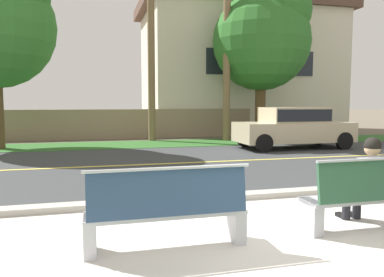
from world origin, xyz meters
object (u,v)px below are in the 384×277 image
(bench_left, at_px, (167,212))
(shade_tree_left, at_px, (265,34))
(car_beige_near, at_px, (294,126))
(seated_person_grey, at_px, (366,178))
(bench_right, at_px, (372,197))

(bench_left, xyz_separation_m, shade_tree_left, (7.03, 12.35, 4.44))
(car_beige_near, bearing_deg, seated_person_grey, -113.42)
(bench_right, xyz_separation_m, seated_person_grey, (0.04, 0.17, 0.22))
(bench_left, height_order, bench_right, same)
(seated_person_grey, bearing_deg, car_beige_near, 66.58)
(bench_right, relative_size, car_beige_near, 0.44)
(bench_right, bearing_deg, car_beige_near, 66.75)
(car_beige_near, bearing_deg, bench_left, -127.12)
(bench_left, relative_size, car_beige_near, 0.44)
(bench_left, distance_m, seated_person_grey, 2.84)
(bench_right, relative_size, shade_tree_left, 0.25)
(car_beige_near, height_order, shade_tree_left, shade_tree_left)
(seated_person_grey, relative_size, shade_tree_left, 0.17)
(car_beige_near, distance_m, shade_tree_left, 5.61)
(bench_left, height_order, shade_tree_left, shade_tree_left)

